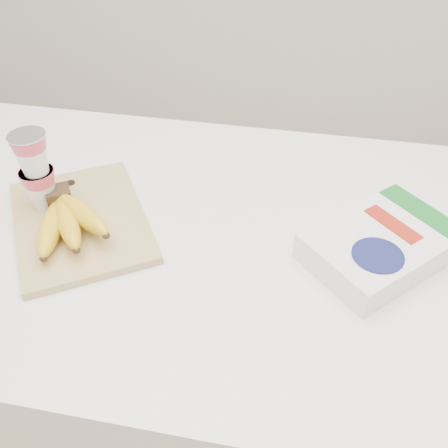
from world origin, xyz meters
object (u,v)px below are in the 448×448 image
Objects in this scene: table at (188,362)px; cutting_board at (80,221)px; cereal_box at (381,245)px; bananas at (66,219)px; yogurt_stack at (35,169)px.

table is 3.71× the size of cutting_board.
cereal_box reaches higher than table.
bananas is at bearing -132.83° from cutting_board.
cutting_board is at bearing -170.76° from table.
cutting_board is (-0.19, -0.03, 0.47)m from table.
cereal_box is (0.39, -0.01, 0.49)m from table.
cutting_board is 0.13m from yogurt_stack.
yogurt_stack is 0.67m from cereal_box.
yogurt_stack is at bearing -179.30° from table.
yogurt_stack reaches higher than cereal_box.
table is 5.94× the size of bananas.
cereal_box is (0.66, -0.01, -0.08)m from yogurt_stack.
cutting_board is at bearing -133.12° from cereal_box.
table is 0.55m from bananas.
bananas is 0.59m from cereal_box.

